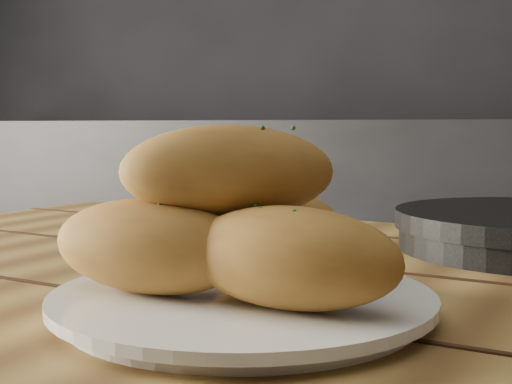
# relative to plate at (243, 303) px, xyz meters

# --- Properties ---
(counter) EXTENTS (2.80, 0.60, 0.90)m
(counter) POSITION_rel_plate_xyz_m (-0.41, 1.18, -0.31)
(counter) COLOR black
(counter) RESTS_ON ground
(plate) EXTENTS (0.28, 0.28, 0.02)m
(plate) POSITION_rel_plate_xyz_m (0.00, 0.00, 0.00)
(plate) COLOR white
(plate) RESTS_ON table
(bread_rolls) EXTENTS (0.27, 0.22, 0.12)m
(bread_rolls) POSITION_rel_plate_xyz_m (-0.01, -0.00, 0.06)
(bread_rolls) COLOR #A5742D
(bread_rolls) RESTS_ON plate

